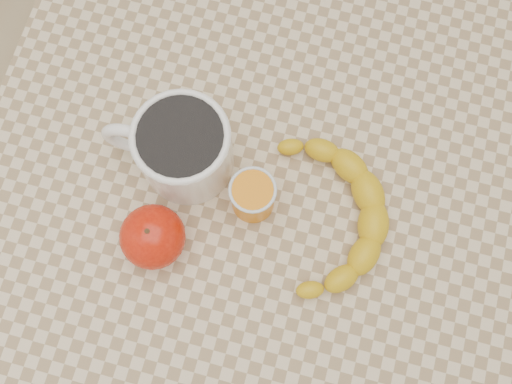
% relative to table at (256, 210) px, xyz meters
% --- Properties ---
extents(ground, '(3.00, 3.00, 0.00)m').
position_rel_table_xyz_m(ground, '(0.00, 0.00, -0.66)').
color(ground, tan).
rests_on(ground, ground).
extents(table, '(0.80, 0.80, 0.75)m').
position_rel_table_xyz_m(table, '(0.00, 0.00, 0.00)').
color(table, beige).
rests_on(table, ground).
extents(coffee_mug, '(0.18, 0.13, 0.11)m').
position_rel_table_xyz_m(coffee_mug, '(-0.11, 0.02, 0.14)').
color(coffee_mug, white).
rests_on(coffee_mug, table).
extents(orange_juice_glass, '(0.06, 0.06, 0.07)m').
position_rel_table_xyz_m(orange_juice_glass, '(-0.00, -0.01, 0.12)').
color(orange_juice_glass, orange).
rests_on(orange_juice_glass, table).
extents(apple, '(0.09, 0.09, 0.08)m').
position_rel_table_xyz_m(apple, '(-0.11, -0.10, 0.12)').
color(apple, '#A80F05').
rests_on(apple, table).
extents(banana, '(0.28, 0.33, 0.04)m').
position_rel_table_xyz_m(banana, '(0.10, -0.01, 0.11)').
color(banana, gold).
rests_on(banana, table).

